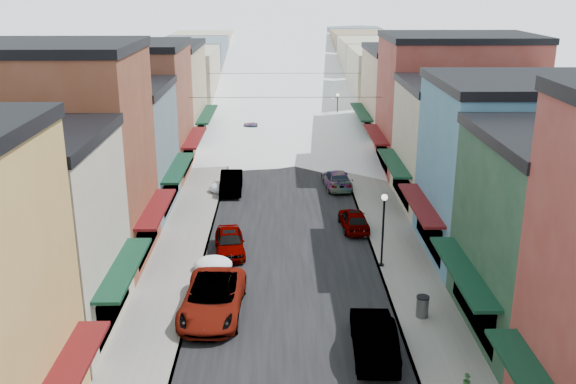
{
  "coord_description": "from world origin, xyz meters",
  "views": [
    {
      "loc": [
        -0.57,
        -14.01,
        15.48
      ],
      "look_at": [
        0.0,
        26.7,
        2.12
      ],
      "focal_mm": 40.0,
      "sensor_mm": 36.0,
      "label": 1
    }
  ],
  "objects_px": {
    "trash_can": "(422,306)",
    "streetlamp_near": "(383,221)",
    "car_silver_sedan": "(230,242)",
    "car_dark_hatch": "(231,182)",
    "car_green_sedan": "(374,337)",
    "car_white_suv": "(213,299)"
  },
  "relations": [
    {
      "from": "trash_can",
      "to": "streetlamp_near",
      "type": "bearing_deg",
      "value": 100.27
    },
    {
      "from": "car_silver_sedan",
      "to": "car_dark_hatch",
      "type": "distance_m",
      "value": 11.89
    },
    {
      "from": "streetlamp_near",
      "to": "car_green_sedan",
      "type": "bearing_deg",
      "value": -100.91
    },
    {
      "from": "car_dark_hatch",
      "to": "trash_can",
      "type": "distance_m",
      "value": 22.58
    },
    {
      "from": "car_dark_hatch",
      "to": "streetlamp_near",
      "type": "height_order",
      "value": "streetlamp_near"
    },
    {
      "from": "car_dark_hatch",
      "to": "car_green_sedan",
      "type": "distance_m",
      "value": 24.21
    },
    {
      "from": "car_white_suv",
      "to": "car_green_sedan",
      "type": "xyz_separation_m",
      "value": [
        7.34,
        -3.58,
        -0.02
      ]
    },
    {
      "from": "car_dark_hatch",
      "to": "streetlamp_near",
      "type": "relative_size",
      "value": 1.1
    },
    {
      "from": "trash_can",
      "to": "car_white_suv",
      "type": "bearing_deg",
      "value": 176.5
    },
    {
      "from": "car_silver_sedan",
      "to": "car_green_sedan",
      "type": "distance_m",
      "value": 13.12
    },
    {
      "from": "car_green_sedan",
      "to": "trash_can",
      "type": "bearing_deg",
      "value": -130.7
    },
    {
      "from": "streetlamp_near",
      "to": "car_dark_hatch",
      "type": "bearing_deg",
      "value": 123.97
    },
    {
      "from": "car_green_sedan",
      "to": "car_silver_sedan",
      "type": "bearing_deg",
      "value": -55.09
    },
    {
      "from": "trash_can",
      "to": "streetlamp_near",
      "type": "height_order",
      "value": "streetlamp_near"
    },
    {
      "from": "car_silver_sedan",
      "to": "car_white_suv",
      "type": "bearing_deg",
      "value": -98.85
    },
    {
      "from": "car_green_sedan",
      "to": "streetlamp_near",
      "type": "relative_size",
      "value": 1.19
    },
    {
      "from": "streetlamp_near",
      "to": "car_silver_sedan",
      "type": "bearing_deg",
      "value": 165.73
    },
    {
      "from": "car_green_sedan",
      "to": "car_white_suv",
      "type": "bearing_deg",
      "value": -23.68
    },
    {
      "from": "car_dark_hatch",
      "to": "car_green_sedan",
      "type": "relative_size",
      "value": 0.93
    },
    {
      "from": "car_dark_hatch",
      "to": "car_green_sedan",
      "type": "bearing_deg",
      "value": -72.86
    },
    {
      "from": "trash_can",
      "to": "car_silver_sedan",
      "type": "bearing_deg",
      "value": 140.54
    },
    {
      "from": "car_white_suv",
      "to": "car_silver_sedan",
      "type": "relative_size",
      "value": 1.44
    }
  ]
}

